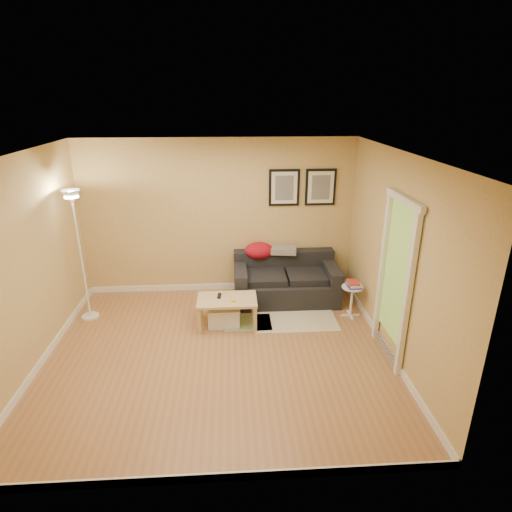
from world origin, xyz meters
name	(u,v)px	position (x,y,z in m)	size (l,w,h in m)	color
floor	(219,353)	(0.00, 0.00, 0.00)	(4.50, 4.50, 0.00)	#A66C47
ceiling	(211,154)	(0.00, 0.00, 2.60)	(4.50, 4.50, 0.00)	white
wall_back	(219,218)	(0.00, 2.00, 1.30)	(4.50, 4.50, 0.00)	#D8BA6E
wall_front	(208,359)	(0.00, -2.00, 1.30)	(4.50, 4.50, 0.00)	#D8BA6E
wall_left	(26,267)	(-2.25, 0.00, 1.30)	(4.00, 4.00, 0.00)	#D8BA6E
wall_right	(396,259)	(2.25, 0.00, 1.30)	(4.00, 4.00, 0.00)	#D8BA6E
baseboard_back	(221,286)	(0.00, 1.99, 0.05)	(4.50, 0.02, 0.10)	white
baseboard_front	(214,477)	(0.00, -1.99, 0.05)	(4.50, 0.02, 0.10)	white
baseboard_left	(45,356)	(-2.24, 0.00, 0.05)	(0.02, 4.00, 0.10)	white
baseboard_right	(384,344)	(2.24, 0.00, 0.05)	(0.02, 4.00, 0.10)	white
sofa	(286,279)	(1.09, 1.53, 0.38)	(1.70, 0.90, 0.75)	black
red_throw	(259,251)	(0.66, 1.82, 0.77)	(0.48, 0.36, 0.28)	#B3102A
plaid_throw	(284,250)	(1.07, 1.80, 0.78)	(0.42, 0.26, 0.10)	tan
framed_print_left	(284,188)	(1.08, 1.98, 1.80)	(0.50, 0.04, 0.60)	black
framed_print_right	(321,187)	(1.68, 1.98, 1.80)	(0.50, 0.04, 0.60)	black
area_rug	(294,318)	(1.14, 0.87, 0.01)	(1.25, 0.85, 0.01)	beige
green_runner	(248,323)	(0.42, 0.77, 0.01)	(0.70, 0.50, 0.01)	#668C4C
coffee_table	(227,312)	(0.12, 0.74, 0.22)	(0.87, 0.53, 0.43)	tan
remote_control	(219,296)	(0.01, 0.83, 0.44)	(0.05, 0.16, 0.02)	black
tape_roll	(234,300)	(0.21, 0.65, 0.45)	(0.07, 0.07, 0.03)	yellow
storage_bin	(224,316)	(0.07, 0.76, 0.15)	(0.48, 0.35, 0.29)	white
side_table	(351,301)	(2.02, 0.90, 0.25)	(0.33, 0.33, 0.50)	white
book_stack	(354,284)	(2.03, 0.90, 0.54)	(0.19, 0.26, 0.08)	#353CA0
floor_lamp	(82,260)	(-2.00, 1.11, 0.95)	(0.26, 0.26, 2.00)	white
doorway	(394,284)	(2.20, -0.15, 1.02)	(0.12, 1.01, 2.13)	white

